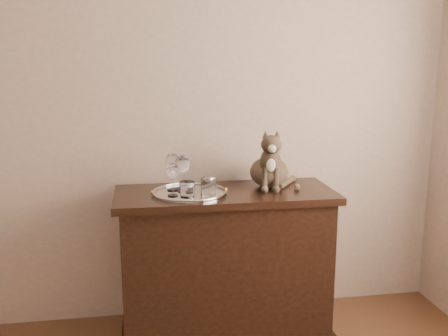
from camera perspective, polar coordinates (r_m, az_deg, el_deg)
The scene contains 10 objects.
wall_back at distance 2.93m, azimuth -12.65°, elevation 7.93°, with size 4.00×0.10×2.70m, color tan.
sideboard at distance 2.87m, azimuth 0.12°, elevation -10.91°, with size 1.20×0.50×0.85m, color black, non-canonical shape.
tray at distance 2.68m, azimuth -3.94°, elevation -2.91°, with size 0.40×0.40×0.01m, color silver.
wine_glass_a at distance 2.72m, azimuth -5.90°, elevation -0.40°, with size 0.08×0.08×0.21m, color silver, non-canonical shape.
wine_glass_b at distance 2.75m, azimuth -5.13°, elevation -0.54°, with size 0.07×0.07×0.18m, color silver, non-canonical shape.
wine_glass_c at distance 2.61m, azimuth -5.89°, elevation -1.28°, with size 0.07×0.07×0.18m, color white, non-canonical shape.
wine_glass_d at distance 2.69m, azimuth -4.68°, elevation -0.60°, with size 0.08×0.08×0.20m, color white, non-canonical shape.
tumbler_a at distance 2.62m, azimuth -1.80°, elevation -2.16°, with size 0.08×0.08×0.09m, color silver.
tumbler_b at distance 2.58m, azimuth -4.21°, elevation -2.44°, with size 0.07×0.07×0.08m, color white.
cat at distance 2.82m, azimuth 5.20°, elevation 1.22°, with size 0.33×0.31×0.34m, color brown, non-canonical shape.
Camera 1 is at (0.17, -0.67, 1.53)m, focal length 40.00 mm.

